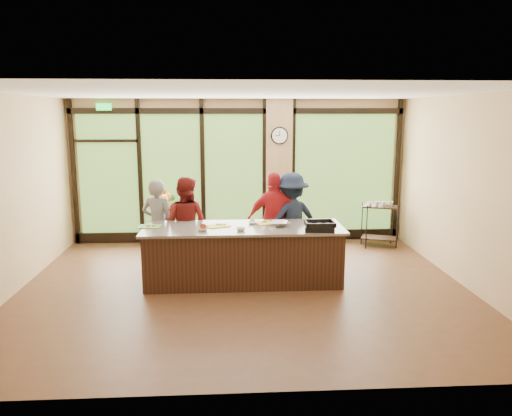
{
  "coord_description": "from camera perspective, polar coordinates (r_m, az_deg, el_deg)",
  "views": [
    {
      "loc": [
        -0.26,
        -7.48,
        2.72
      ],
      "look_at": [
        0.21,
        0.4,
        1.2
      ],
      "focal_mm": 35.0,
      "sensor_mm": 36.0,
      "label": 1
    }
  ],
  "objects": [
    {
      "name": "floor",
      "position": [
        7.96,
        -1.37,
        -9.11
      ],
      "size": [
        7.0,
        7.0,
        0.0
      ],
      "primitive_type": "plane",
      "color": "#4D2D1B",
      "rests_on": "ground"
    },
    {
      "name": "cook_right",
      "position": [
        8.9,
        4.05,
        -1.34
      ],
      "size": [
        1.23,
        0.96,
        1.68
      ],
      "primitive_type": "imported",
      "rotation": [
        0.0,
        0.0,
        3.49
      ],
      "color": "#172034",
      "rests_on": "floor"
    },
    {
      "name": "cook_midleft",
      "position": [
        8.74,
        -8.08,
        -1.8
      ],
      "size": [
        0.97,
        0.87,
        1.64
      ],
      "primitive_type": "imported",
      "rotation": [
        0.0,
        0.0,
        2.77
      ],
      "color": "maroon",
      "rests_on": "floor"
    },
    {
      "name": "prep_bowl_near",
      "position": [
        7.75,
        -6.1,
        -2.43
      ],
      "size": [
        0.21,
        0.21,
        0.05
      ],
      "primitive_type": "imported",
      "rotation": [
        0.0,
        0.0,
        -0.31
      ],
      "color": "silver",
      "rests_on": "countertop"
    },
    {
      "name": "red_ramekin",
      "position": [
        7.83,
        -6.07,
        -2.18
      ],
      "size": [
        0.12,
        0.12,
        0.08
      ],
      "primitive_type": "imported",
      "rotation": [
        0.0,
        0.0,
        -0.2
      ],
      "color": "#A02210",
      "rests_on": "countertop"
    },
    {
      "name": "mixing_bowl",
      "position": [
        8.03,
        2.72,
        -1.81
      ],
      "size": [
        0.34,
        0.34,
        0.08
      ],
      "primitive_type": "imported",
      "rotation": [
        0.0,
        0.0,
        0.1
      ],
      "color": "silver",
      "rests_on": "countertop"
    },
    {
      "name": "island_base",
      "position": [
        8.11,
        -1.46,
        -5.46
      ],
      "size": [
        3.1,
        1.0,
        0.88
      ],
      "primitive_type": "cube",
      "color": "black",
      "rests_on": "floor"
    },
    {
      "name": "flower_vase",
      "position": [
        10.48,
        -10.49,
        0.4
      ],
      "size": [
        0.32,
        0.32,
        0.26
      ],
      "primitive_type": "imported",
      "rotation": [
        0.0,
        0.0,
        -0.39
      ],
      "color": "#937650",
      "rests_on": "flower_stand"
    },
    {
      "name": "cutting_board_center",
      "position": [
        8.05,
        -4.36,
        -2.04
      ],
      "size": [
        0.43,
        0.38,
        0.01
      ],
      "primitive_type": "cube",
      "rotation": [
        0.0,
        0.0,
        0.4
      ],
      "color": "yellow",
      "rests_on": "countertop"
    },
    {
      "name": "cutting_board_right",
      "position": [
        8.25,
        1.36,
        -1.69
      ],
      "size": [
        0.46,
        0.4,
        0.01
      ],
      "primitive_type": "cube",
      "rotation": [
        0.0,
        0.0,
        0.34
      ],
      "color": "yellow",
      "rests_on": "countertop"
    },
    {
      "name": "roasting_pan",
      "position": [
        7.78,
        7.28,
        -2.29
      ],
      "size": [
        0.5,
        0.42,
        0.08
      ],
      "primitive_type": "cube",
      "rotation": [
        0.0,
        0.0,
        -0.16
      ],
      "color": "black",
      "rests_on": "countertop"
    },
    {
      "name": "ceiling",
      "position": [
        7.49,
        -1.48,
        13.01
      ],
      "size": [
        7.0,
        7.0,
        0.0
      ],
      "primitive_type": "plane",
      "rotation": [
        3.14,
        0.0,
        0.0
      ],
      "color": "white",
      "rests_on": "back_wall"
    },
    {
      "name": "countertop",
      "position": [
        7.99,
        -1.48,
        -2.3
      ],
      "size": [
        3.2,
        1.1,
        0.04
      ],
      "primitive_type": "cube",
      "color": "gray",
      "rests_on": "island_base"
    },
    {
      "name": "wall_clock",
      "position": [
        10.42,
        2.71,
        8.27
      ],
      "size": [
        0.36,
        0.04,
        0.36
      ],
      "color": "black",
      "rests_on": "window_wall"
    },
    {
      "name": "window_wall",
      "position": [
        10.53,
        -1.11,
        3.63
      ],
      "size": [
        6.9,
        0.12,
        3.0
      ],
      "color": "tan",
      "rests_on": "floor"
    },
    {
      "name": "prep_bowl_mid",
      "position": [
        7.73,
        -1.75,
        -2.44
      ],
      "size": [
        0.15,
        0.15,
        0.04
      ],
      "primitive_type": "imported",
      "rotation": [
        0.0,
        0.0,
        -0.1
      ],
      "color": "silver",
      "rests_on": "countertop"
    },
    {
      "name": "cutting_board_left",
      "position": [
        8.16,
        -12.1,
        -2.08
      ],
      "size": [
        0.38,
        0.3,
        0.01
      ],
      "primitive_type": "cube",
      "rotation": [
        0.0,
        0.0,
        -0.1
      ],
      "color": "#509C38",
      "rests_on": "countertop"
    },
    {
      "name": "flower_stand",
      "position": [
        10.58,
        -10.4,
        -2.21
      ],
      "size": [
        0.47,
        0.47,
        0.72
      ],
      "primitive_type": "cube",
      "rotation": [
        0.0,
        0.0,
        0.42
      ],
      "color": "black",
      "rests_on": "floor"
    },
    {
      "name": "right_wall",
      "position": [
        8.46,
        23.01,
        1.71
      ],
      "size": [
        0.0,
        6.0,
        6.0
      ],
      "primitive_type": "plane",
      "rotation": [
        1.57,
        0.0,
        -1.57
      ],
      "color": "tan",
      "rests_on": "floor"
    },
    {
      "name": "cook_midright",
      "position": [
        8.81,
        2.17,
        -1.41
      ],
      "size": [
        1.0,
        0.43,
        1.7
      ],
      "primitive_type": "imported",
      "rotation": [
        0.0,
        0.0,
        3.15
      ],
      "color": "#B01B22",
      "rests_on": "floor"
    },
    {
      "name": "prep_bowl_far",
      "position": [
        8.18,
        -0.45,
        -1.73
      ],
      "size": [
        0.15,
        0.15,
        0.03
      ],
      "primitive_type": "imported",
      "rotation": [
        0.0,
        0.0,
        -0.11
      ],
      "color": "silver",
      "rests_on": "countertop"
    },
    {
      "name": "left_wall",
      "position": [
        8.24,
        -26.55,
        1.2
      ],
      "size": [
        0.0,
        6.0,
        6.0
      ],
      "primitive_type": "plane",
      "rotation": [
        1.57,
        0.0,
        1.57
      ],
      "color": "tan",
      "rests_on": "floor"
    },
    {
      "name": "cook_left",
      "position": [
        8.8,
        -11.13,
        -1.91
      ],
      "size": [
        0.69,
        0.57,
        1.61
      ],
      "primitive_type": "imported",
      "rotation": [
        0.0,
        0.0,
        2.78
      ],
      "color": "slate",
      "rests_on": "floor"
    },
    {
      "name": "bar_cart",
      "position": [
        10.53,
        13.94,
        -1.28
      ],
      "size": [
        0.78,
        0.61,
        0.94
      ],
      "rotation": [
        0.0,
        0.0,
        -0.36
      ],
      "color": "black",
      "rests_on": "floor"
    },
    {
      "name": "back_wall",
      "position": [
        10.55,
        -2.01,
        4.22
      ],
      "size": [
        7.0,
        0.0,
        7.0
      ],
      "primitive_type": "plane",
      "rotation": [
        1.57,
        0.0,
        0.0
      ],
      "color": "tan",
      "rests_on": "floor"
    }
  ]
}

